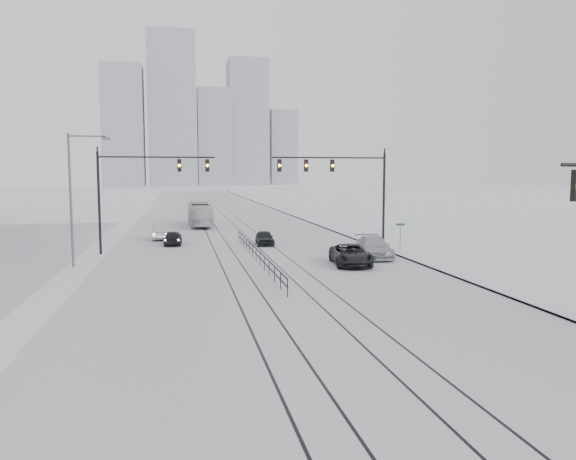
# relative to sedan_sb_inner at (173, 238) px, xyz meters

# --- Properties ---
(road) EXTENTS (22.00, 260.00, 0.02)m
(road) POSITION_rel_sedan_sb_inner_xyz_m (5.97, 19.39, -0.63)
(road) COLOR silver
(road) RESTS_ON ground
(sidewalk_east) EXTENTS (5.00, 260.00, 0.16)m
(sidewalk_east) POSITION_rel_sedan_sb_inner_xyz_m (19.47, 19.39, -0.56)
(sidewalk_east) COLOR silver
(sidewalk_east) RESTS_ON ground
(curb) EXTENTS (0.10, 260.00, 0.12)m
(curb) POSITION_rel_sedan_sb_inner_xyz_m (17.02, 19.39, -0.58)
(curb) COLOR gray
(curb) RESTS_ON ground
(tram_rails) EXTENTS (5.30, 180.00, 0.01)m
(tram_rails) POSITION_rel_sedan_sb_inner_xyz_m (5.97, -0.61, -0.62)
(tram_rails) COLOR black
(tram_rails) RESTS_ON ground
(skyline) EXTENTS (96.00, 48.00, 72.00)m
(skyline) POSITION_rel_sedan_sb_inner_xyz_m (11.00, 233.02, 30.00)
(skyline) COLOR #989CA7
(skyline) RESTS_ON ground
(traffic_mast_ne) EXTENTS (9.60, 0.37, 8.00)m
(traffic_mast_ne) POSITION_rel_sedan_sb_inner_xyz_m (14.13, -5.62, 5.12)
(traffic_mast_ne) COLOR black
(traffic_mast_ne) RESTS_ON ground
(traffic_mast_nw) EXTENTS (9.10, 0.37, 8.00)m
(traffic_mast_nw) POSITION_rel_sedan_sb_inner_xyz_m (-2.55, -4.61, 4.93)
(traffic_mast_nw) COLOR black
(traffic_mast_nw) RESTS_ON ground
(street_light_west) EXTENTS (2.73, 0.25, 9.00)m
(street_light_west) POSITION_rel_sedan_sb_inner_xyz_m (-6.23, -10.61, 4.57)
(street_light_west) COLOR #595B60
(street_light_west) RESTS_ON ground
(median_fence) EXTENTS (0.06, 24.00, 1.00)m
(median_fence) POSITION_rel_sedan_sb_inner_xyz_m (5.97, -10.61, -0.12)
(median_fence) COLOR black
(median_fence) RESTS_ON ground
(street_sign) EXTENTS (0.70, 0.06, 2.40)m
(street_sign) POSITION_rel_sedan_sb_inner_xyz_m (17.77, -8.61, 0.96)
(street_sign) COLOR #595B60
(street_sign) RESTS_ON ground
(sedan_sb_inner) EXTENTS (1.65, 3.82, 1.28)m
(sedan_sb_inner) POSITION_rel_sedan_sb_inner_xyz_m (0.00, 0.00, 0.00)
(sedan_sb_inner) COLOR black
(sedan_sb_inner) RESTS_ON ground
(sedan_sb_outer) EXTENTS (1.49, 4.18, 1.37)m
(sedan_sb_outer) POSITION_rel_sedan_sb_inner_xyz_m (-1.19, 4.46, 0.04)
(sedan_sb_outer) COLOR silver
(sedan_sb_outer) RESTS_ON ground
(sedan_nb_front) EXTENTS (2.95, 5.42, 1.44)m
(sedan_nb_front) POSITION_rel_sedan_sb_inner_xyz_m (12.15, -13.55, 0.08)
(sedan_nb_front) COLOR black
(sedan_nb_front) RESTS_ON ground
(sedan_nb_right) EXTENTS (2.78, 5.57, 1.56)m
(sedan_nb_right) POSITION_rel_sedan_sb_inner_xyz_m (14.91, -10.48, 0.14)
(sedan_nb_right) COLOR #ADAEB5
(sedan_nb_right) RESTS_ON ground
(sedan_nb_far) EXTENTS (1.64, 3.74, 1.25)m
(sedan_nb_far) POSITION_rel_sedan_sb_inner_xyz_m (7.97, -1.45, -0.02)
(sedan_nb_far) COLOR black
(sedan_nb_far) RESTS_ON ground
(box_truck) EXTENTS (2.67, 10.27, 2.84)m
(box_truck) POSITION_rel_sedan_sb_inner_xyz_m (2.97, 17.27, 0.78)
(box_truck) COLOR silver
(box_truck) RESTS_ON ground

